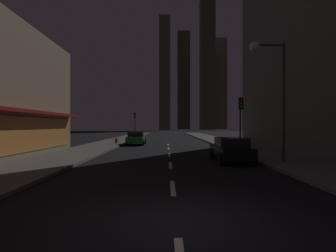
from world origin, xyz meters
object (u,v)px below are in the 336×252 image
at_px(street_lamp_right, 269,72).
at_px(traffic_light_far_left, 135,119).
at_px(traffic_light_near_right, 241,112).
at_px(fire_hydrant_far_left, 116,141).
at_px(car_parked_near, 231,149).
at_px(car_parked_far, 136,138).

bearing_deg(street_lamp_right, traffic_light_far_left, 109.81).
bearing_deg(traffic_light_near_right, fire_hydrant_far_left, 139.41).
height_order(car_parked_near, traffic_light_far_left, traffic_light_far_left).
height_order(car_parked_near, car_parked_far, same).
xyz_separation_m(car_parked_far, fire_hydrant_far_left, (-2.30, 0.29, -0.29)).
relative_size(traffic_light_far_left, street_lamp_right, 0.64).
relative_size(fire_hydrant_far_left, street_lamp_right, 0.10).
distance_m(car_parked_far, street_lamp_right, 18.30).
bearing_deg(traffic_light_near_right, street_lamp_right, -91.17).
bearing_deg(traffic_light_near_right, car_parked_far, 133.82).
distance_m(car_parked_near, fire_hydrant_far_left, 17.28).
distance_m(fire_hydrant_far_left, traffic_light_near_right, 15.26).
bearing_deg(car_parked_far, street_lamp_right, -59.68).
xyz_separation_m(fire_hydrant_far_left, traffic_light_near_right, (11.40, -9.77, 2.74)).
distance_m(traffic_light_far_left, street_lamp_right, 32.15).
distance_m(car_parked_far, traffic_light_far_left, 15.17).
xyz_separation_m(car_parked_far, traffic_light_near_right, (9.10, -9.48, 2.45)).
height_order(car_parked_far, traffic_light_near_right, traffic_light_near_right).
distance_m(car_parked_near, traffic_light_near_right, 5.60).
relative_size(car_parked_far, fire_hydrant_far_left, 6.48).
bearing_deg(traffic_light_near_right, traffic_light_far_left, 114.33).
bearing_deg(car_parked_far, traffic_light_far_left, 97.29).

